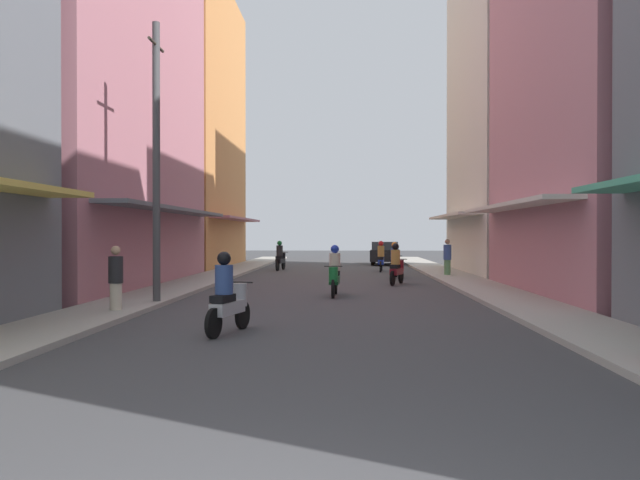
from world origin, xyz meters
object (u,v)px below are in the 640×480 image
motorbike_black (280,257)px  motorbike_white (395,262)px  motorbike_blue (381,258)px  utility_pole (156,161)px  motorbike_maroon (397,266)px  pedestrian_far (116,280)px  motorbike_silver (228,297)px  parked_car (385,253)px  motorbike_green (334,273)px  pedestrian_crossing (447,258)px

motorbike_black → motorbike_white: bearing=-45.2°
motorbike_blue → utility_pole: size_ratio=0.24×
motorbike_maroon → pedestrian_far: (-7.35, -9.15, 0.11)m
motorbike_white → motorbike_silver: bearing=-105.9°
motorbike_blue → pedestrian_far: (-7.22, -17.39, 0.11)m
motorbike_blue → parked_car: bearing=84.8°
motorbike_silver → motorbike_black: size_ratio=0.98×
motorbike_green → pedestrian_crossing: (4.83, 8.50, 0.15)m
motorbike_silver → parked_car: bearing=80.3°
motorbike_green → motorbike_silver: bearing=-104.4°
parked_car → motorbike_white: bearing=-91.6°
pedestrian_crossing → pedestrian_far: (-9.91, -13.17, -0.04)m
pedestrian_far → parked_car: bearing=72.4°
motorbike_black → pedestrian_far: 18.48m
pedestrian_crossing → utility_pole: (-9.54, -11.23, 3.01)m
motorbike_green → motorbike_white: bearing=72.9°
pedestrian_crossing → pedestrian_far: size_ratio=1.04×
motorbike_blue → motorbike_white: (0.35, -4.68, 0.00)m
motorbike_black → motorbike_green: bearing=-77.1°
motorbike_green → motorbike_silver: (-1.89, -7.34, 0.00)m
motorbike_black → utility_pole: 16.81m
pedestrian_crossing → motorbike_blue: bearing=122.5°
motorbike_white → motorbike_black: (-5.63, 5.67, 0.00)m
motorbike_silver → utility_pole: size_ratio=0.23×
motorbike_green → utility_pole: utility_pole is taller
motorbike_blue → motorbike_black: 5.38m
motorbike_green → motorbike_blue: 12.90m
motorbike_blue → motorbike_green: bearing=-99.5°
motorbike_maroon → parked_car: size_ratio=0.41×
pedestrian_far → utility_pole: size_ratio=0.22×
motorbike_black → parked_car: motorbike_black is taller
utility_pole → motorbike_white: bearing=56.3°
motorbike_blue → motorbike_black: bearing=169.4°
motorbike_black → pedestrian_far: size_ratio=1.10×
motorbike_silver → pedestrian_far: bearing=140.1°
motorbike_black → motorbike_silver: bearing=-86.6°
motorbike_maroon → pedestrian_far: pedestrian_far is taller
pedestrian_crossing → pedestrian_far: 16.48m
motorbike_maroon → parked_car: bearing=88.0°
motorbike_black → pedestrian_crossing: (7.98, -5.21, 0.15)m
motorbike_silver → pedestrian_crossing: 17.20m
motorbike_green → motorbike_blue: size_ratio=1.00×
motorbike_green → utility_pole: (-4.71, -2.73, 3.16)m
motorbike_white → motorbike_black: bearing=134.8°
motorbike_green → parked_car: 20.42m
motorbike_green → parked_car: bearing=82.1°
motorbike_white → pedestrian_crossing: 2.39m
motorbike_green → pedestrian_far: size_ratio=1.11×
motorbike_black → parked_car: size_ratio=0.43×
motorbike_white → pedestrian_far: 14.80m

